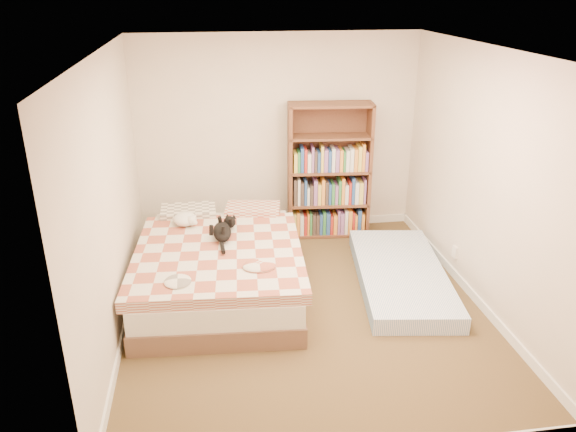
{
  "coord_description": "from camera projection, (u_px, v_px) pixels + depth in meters",
  "views": [
    {
      "loc": [
        -0.88,
        -4.78,
        3.03
      ],
      "look_at": [
        -0.13,
        0.3,
        0.88
      ],
      "focal_mm": 35.0,
      "sensor_mm": 36.0,
      "label": 1
    }
  ],
  "objects": [
    {
      "name": "room",
      "position": [
        306.0,
        196.0,
        5.18
      ],
      "size": [
        3.51,
        4.01,
        2.51
      ],
      "color": "#4C3A20",
      "rests_on": "ground"
    },
    {
      "name": "bed",
      "position": [
        220.0,
        265.0,
        5.91
      ],
      "size": [
        1.78,
        2.37,
        0.61
      ],
      "rotation": [
        0.0,
        0.0,
        -0.06
      ],
      "color": "brown",
      "rests_on": "room"
    },
    {
      "name": "bookshelf",
      "position": [
        328.0,
        189.0,
        7.11
      ],
      "size": [
        1.05,
        0.42,
        1.7
      ],
      "rotation": [
        0.0,
        0.0,
        -0.08
      ],
      "color": "#542B1C",
      "rests_on": "room"
    },
    {
      "name": "floor_mattress",
      "position": [
        401.0,
        275.0,
        6.08
      ],
      "size": [
        1.17,
        2.1,
        0.18
      ],
      "primitive_type": "cube",
      "rotation": [
        0.0,
        0.0,
        -0.14
      ],
      "color": "#7DA0D1",
      "rests_on": "room"
    },
    {
      "name": "black_cat",
      "position": [
        222.0,
        230.0,
        5.89
      ],
      "size": [
        0.35,
        0.73,
        0.16
      ],
      "rotation": [
        0.0,
        0.0,
        -0.4
      ],
      "color": "black",
      "rests_on": "bed"
    },
    {
      "name": "white_dog",
      "position": [
        186.0,
        219.0,
        6.18
      ],
      "size": [
        0.29,
        0.29,
        0.14
      ],
      "rotation": [
        0.0,
        0.0,
        -0.04
      ],
      "color": "silver",
      "rests_on": "bed"
    }
  ]
}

